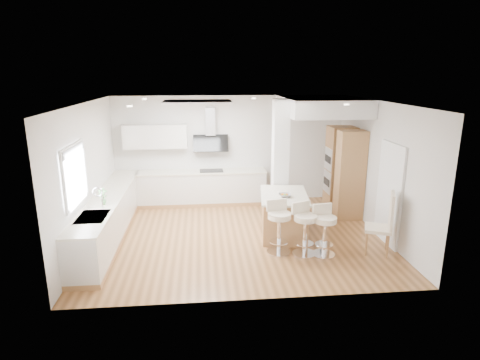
{
  "coord_description": "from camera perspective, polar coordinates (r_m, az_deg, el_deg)",
  "views": [
    {
      "loc": [
        -0.74,
        -7.91,
        3.38
      ],
      "look_at": [
        0.07,
        0.4,
        1.12
      ],
      "focal_mm": 30.0,
      "sensor_mm": 36.0,
      "label": 1
    }
  ],
  "objects": [
    {
      "name": "ground",
      "position": [
        8.64,
        -0.21,
        -7.91
      ],
      "size": [
        6.0,
        6.0,
        0.0
      ],
      "primitive_type": "plane",
      "color": "#986438",
      "rests_on": "ground"
    },
    {
      "name": "bar_stool_c",
      "position": [
        7.74,
        11.91,
        -6.65
      ],
      "size": [
        0.5,
        0.5,
        0.98
      ],
      "rotation": [
        0.0,
        0.0,
        0.14
      ],
      "color": "white",
      "rests_on": "ground"
    },
    {
      "name": "doorway_right",
      "position": [
        8.54,
        20.48,
        -2.04
      ],
      "size": [
        0.05,
        1.0,
        2.1
      ],
      "color": "#423C33",
      "rests_on": "ground"
    },
    {
      "name": "bar_stool_b",
      "position": [
        7.69,
        9.15,
        -6.5
      ],
      "size": [
        0.59,
        0.59,
        1.01
      ],
      "rotation": [
        0.0,
        0.0,
        0.39
      ],
      "color": "white",
      "rests_on": "ground"
    },
    {
      "name": "dining_chair",
      "position": [
        8.07,
        19.89,
        -5.56
      ],
      "size": [
        0.62,
        0.62,
        1.22
      ],
      "rotation": [
        0.0,
        0.0,
        -0.39
      ],
      "color": "beige",
      "rests_on": "ground"
    },
    {
      "name": "window_left",
      "position": [
        7.55,
        -22.49,
        1.06
      ],
      "size": [
        0.06,
        1.28,
        1.07
      ],
      "color": "white",
      "rests_on": "ground"
    },
    {
      "name": "pillar",
      "position": [
        9.26,
        5.72,
        2.7
      ],
      "size": [
        0.35,
        0.35,
        2.8
      ],
      "color": "white",
      "rests_on": "ground"
    },
    {
      "name": "ceiling",
      "position": [
        8.64,
        -0.21,
        -7.91
      ],
      "size": [
        6.0,
        5.0,
        0.02
      ],
      "primitive_type": "cube",
      "color": "white",
      "rests_on": "ground"
    },
    {
      "name": "soffit",
      "position": [
        9.77,
        11.54,
        10.25
      ],
      "size": [
        1.78,
        2.2,
        0.4
      ],
      "color": "white",
      "rests_on": "ground"
    },
    {
      "name": "bar_stool_a",
      "position": [
        7.7,
        5.55,
        -6.26
      ],
      "size": [
        0.53,
        0.53,
        1.03
      ],
      "rotation": [
        0.0,
        0.0,
        0.15
      ],
      "color": "white",
      "rests_on": "ground"
    },
    {
      "name": "peninsula",
      "position": [
        8.61,
        6.22,
        -4.87
      ],
      "size": [
        1.15,
        1.58,
        0.96
      ],
      "rotation": [
        0.0,
        0.0,
        -0.13
      ],
      "color": "#AC7C4A",
      "rests_on": "ground"
    },
    {
      "name": "oven_column",
      "position": [
        10.03,
        14.51,
        1.21
      ],
      "size": [
        0.63,
        1.21,
        2.1
      ],
      "color": "#AC7C4A",
      "rests_on": "ground"
    },
    {
      "name": "counter_back",
      "position": [
        10.49,
        -6.34,
        0.2
      ],
      "size": [
        3.62,
        0.63,
        2.5
      ],
      "color": "#AC7C4A",
      "rests_on": "ground"
    },
    {
      "name": "skylight",
      "position": [
        8.54,
        -6.01,
        10.96
      ],
      "size": [
        4.1,
        2.1,
        0.06
      ],
      "color": "white",
      "rests_on": "ground"
    },
    {
      "name": "counter_left",
      "position": [
        8.87,
        -18.07,
        -4.87
      ],
      "size": [
        0.63,
        4.5,
        1.35
      ],
      "color": "#AC7C4A",
      "rests_on": "ground"
    },
    {
      "name": "wall_back",
      "position": [
        10.63,
        -1.48,
        4.39
      ],
      "size": [
        6.0,
        0.04,
        2.8
      ],
      "primitive_type": "cube",
      "color": "silver",
      "rests_on": "ground"
    },
    {
      "name": "wall_left",
      "position": [
        8.47,
        -20.89,
        0.59
      ],
      "size": [
        0.04,
        5.0,
        2.8
      ],
      "primitive_type": "cube",
      "color": "silver",
      "rests_on": "ground"
    },
    {
      "name": "wall_right",
      "position": [
        8.97,
        19.23,
        1.53
      ],
      "size": [
        0.04,
        5.0,
        2.8
      ],
      "primitive_type": "cube",
      "color": "silver",
      "rests_on": "ground"
    }
  ]
}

